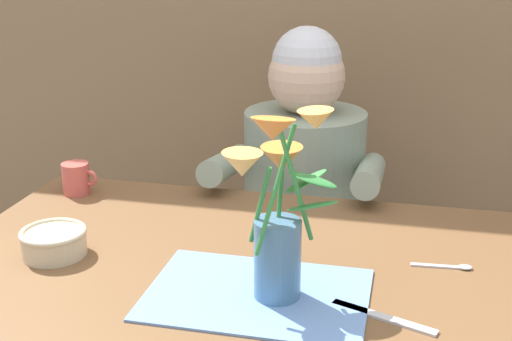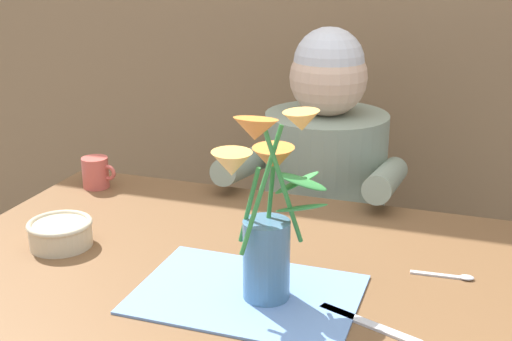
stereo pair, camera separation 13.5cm
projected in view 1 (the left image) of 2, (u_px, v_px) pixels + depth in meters
name	position (u px, v px, depth m)	size (l,w,h in m)	color
dining_table	(235.00, 305.00, 1.40)	(1.20, 0.80, 0.74)	brown
seated_person	(303.00, 225.00, 1.98)	(0.45, 0.47, 1.14)	#4C4C56
striped_placemat	(257.00, 294.00, 1.24)	(0.40, 0.28, 0.01)	#6B93D1
flower_vase	(277.00, 212.00, 1.18)	(0.22, 0.20, 0.36)	teal
ceramic_bowl	(54.00, 241.00, 1.39)	(0.14, 0.14, 0.06)	beige
dinner_knife	(383.00, 317.00, 1.16)	(0.19, 0.02, 0.01)	silver
ceramic_mug	(77.00, 178.00, 1.72)	(0.09, 0.07, 0.08)	#CC564C
spoon_0	(452.00, 267.00, 1.34)	(0.12, 0.02, 0.01)	silver
spoon_1	(271.00, 260.00, 1.37)	(0.07, 0.11, 0.01)	silver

